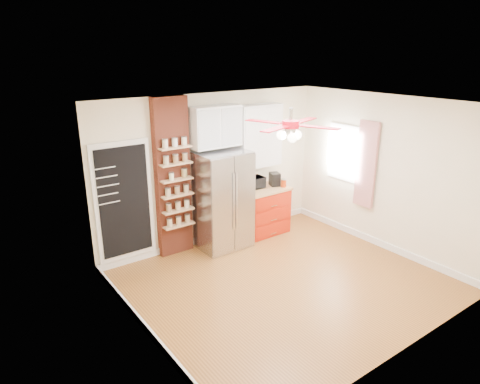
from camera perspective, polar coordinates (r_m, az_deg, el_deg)
floor at (r=6.75m, az=5.98°, el=-11.84°), size 4.50×4.50×0.00m
ceiling at (r=5.87m, az=6.87°, el=11.56°), size 4.50×4.50×0.00m
wall_back at (r=7.70m, az=-3.63°, el=3.06°), size 4.50×0.02×2.70m
wall_front at (r=5.00m, az=22.03°, el=-7.10°), size 4.50×0.02×2.70m
wall_left at (r=5.04m, az=-13.06°, el=-5.97°), size 0.02×4.00×2.70m
wall_right at (r=7.81m, az=18.75°, el=2.32°), size 0.02×4.00×2.70m
chalkboard at (r=7.02m, az=-15.20°, el=-1.25°), size 0.95×0.05×1.95m
brick_pillar at (r=7.23m, az=-8.98°, el=1.83°), size 0.60×0.16×2.70m
fridge at (r=7.52m, az=-2.36°, el=-1.10°), size 0.90×0.70×1.75m
upper_glass_cabinet at (r=7.35m, az=-3.35°, el=8.72°), size 0.90×0.35×0.70m
red_cabinet at (r=8.24m, az=3.10°, el=-2.44°), size 0.94×0.64×0.90m
upper_shelf_unit at (r=7.98m, az=2.50°, el=7.50°), size 0.90×0.30×1.15m
window at (r=8.28m, az=13.78°, el=5.09°), size 0.04×0.75×1.05m
curtain at (r=7.93m, az=16.49°, el=3.53°), size 0.06×0.40×1.55m
ceiling_fan at (r=5.91m, az=6.77°, el=8.90°), size 1.40×1.40×0.44m
toaster_oven at (r=8.05m, az=1.86°, el=1.24°), size 0.39×0.27×0.21m
coffee_maker at (r=8.23m, az=4.64°, el=1.71°), size 0.23×0.26×0.25m
canister_left at (r=8.17m, az=5.84°, el=1.16°), size 0.11×0.11×0.15m
canister_right at (r=8.35m, az=4.87°, el=1.50°), size 0.09×0.09×0.13m
pantry_jar_oats at (r=7.03m, az=-9.13°, el=2.02°), size 0.09×0.09×0.12m
pantry_jar_beans at (r=7.17m, az=-7.45°, el=2.52°), size 0.13×0.13×0.13m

